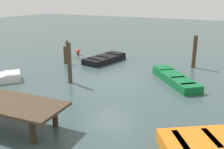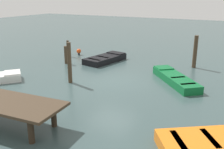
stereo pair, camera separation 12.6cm
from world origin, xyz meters
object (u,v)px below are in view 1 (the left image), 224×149
object	(u,v)px
rowboat_black	(105,59)
mooring_piling_far_left	(69,63)
rowboat_green	(175,78)
marker_buoy	(78,51)
mooring_piling_center	(194,52)
rowboat_orange	(221,142)
mooring_piling_near_left	(67,49)
mooring_piling_mid_left	(65,55)

from	to	relation	value
rowboat_black	mooring_piling_far_left	size ratio (longest dim) A/B	1.58
rowboat_black	mooring_piling_far_left	xyz separation A→B (m)	(-0.59, 4.83, 0.88)
rowboat_green	mooring_piling_far_left	world-z (taller)	mooring_piling_far_left
rowboat_green	marker_buoy	size ratio (longest dim) A/B	7.50
rowboat_black	mooring_piling_center	size ratio (longest dim) A/B	1.65
rowboat_black	rowboat_green	size ratio (longest dim) A/B	0.96
rowboat_black	marker_buoy	xyz separation A→B (m)	(2.92, -0.90, 0.07)
rowboat_orange	rowboat_green	size ratio (longest dim) A/B	1.05
mooring_piling_center	mooring_piling_far_left	xyz separation A→B (m)	(5.25, 6.22, 0.05)
rowboat_black	mooring_piling_near_left	xyz separation A→B (m)	(3.34, -0.09, 0.40)
mooring_piling_mid_left	mooring_piling_near_left	xyz separation A→B (m)	(1.21, -1.79, 0.01)
rowboat_orange	marker_buoy	xyz separation A→B (m)	(11.34, -8.62, 0.07)
mooring_piling_mid_left	mooring_piling_near_left	world-z (taller)	mooring_piling_near_left
mooring_piling_near_left	rowboat_black	bearing A→B (deg)	178.50
mooring_piling_center	mooring_piling_far_left	world-z (taller)	mooring_piling_far_left
rowboat_black	mooring_piling_mid_left	world-z (taller)	mooring_piling_mid_left
mooring_piling_center	rowboat_black	bearing A→B (deg)	13.34
rowboat_black	mooring_piling_mid_left	size ratio (longest dim) A/B	2.85
rowboat_orange	rowboat_green	xyz separation A→B (m)	(2.87, -5.58, -0.00)
mooring_piling_mid_left	marker_buoy	distance (m)	2.74
mooring_piling_near_left	marker_buoy	xyz separation A→B (m)	(-0.43, -0.81, -0.33)
mooring_piling_far_left	mooring_piling_near_left	xyz separation A→B (m)	(3.94, -4.92, -0.48)
rowboat_orange	mooring_piling_far_left	distance (m)	8.39
rowboat_green	mooring_piling_center	size ratio (longest dim) A/B	1.72
mooring_piling_mid_left	marker_buoy	xyz separation A→B (m)	(0.79, -2.61, -0.32)
rowboat_orange	rowboat_green	world-z (taller)	same
rowboat_black	mooring_piling_center	distance (m)	6.06
mooring_piling_center	mooring_piling_near_left	world-z (taller)	mooring_piling_center
mooring_piling_near_left	marker_buoy	bearing A→B (deg)	-117.73
mooring_piling_center	mooring_piling_mid_left	bearing A→B (deg)	21.21
rowboat_orange	mooring_piling_center	xyz separation A→B (m)	(2.58, -9.11, 0.83)
mooring_piling_far_left	rowboat_orange	bearing A→B (deg)	159.72
mooring_piling_center	mooring_piling_far_left	size ratio (longest dim) A/B	0.96
marker_buoy	rowboat_black	bearing A→B (deg)	162.86
mooring_piling_far_left	mooring_piling_near_left	distance (m)	6.32
rowboat_green	mooring_piling_near_left	xyz separation A→B (m)	(8.90, -2.23, 0.40)
rowboat_black	rowboat_orange	xyz separation A→B (m)	(-8.42, 7.72, -0.00)
rowboat_black	rowboat_green	bearing A→B (deg)	-100.78
mooring_piling_far_left	mooring_piling_center	bearing A→B (deg)	-130.17
mooring_piling_center	mooring_piling_near_left	bearing A→B (deg)	8.04
rowboat_orange	rowboat_black	bearing A→B (deg)	102.62
marker_buoy	mooring_piling_near_left	bearing A→B (deg)	62.27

